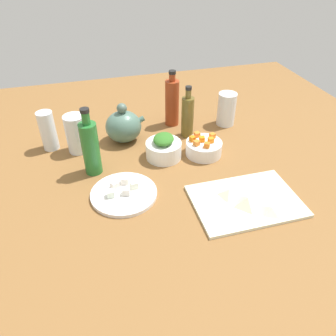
{
  "coord_description": "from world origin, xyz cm",
  "views": [
    {
      "loc": [
        -22.23,
        -80.71,
        69.59
      ],
      "look_at": [
        0.0,
        0.0,
        8.0
      ],
      "focal_mm": 35.12,
      "sensor_mm": 36.0,
      "label": 1
    }
  ],
  "objects_px": {
    "drinking_glass_2": "(76,134)",
    "drinking_glass_0": "(48,131)",
    "cutting_board": "(246,201)",
    "plate_tofu": "(124,194)",
    "bowl_greens": "(164,150)",
    "teapot": "(124,126)",
    "bottle_2": "(188,116)",
    "drinking_glass_1": "(226,109)",
    "bowl_carrots": "(204,148)",
    "bottle_0": "(172,102)",
    "bottle_1": "(90,147)"
  },
  "relations": [
    {
      "from": "bowl_greens",
      "to": "bowl_carrots",
      "type": "distance_m",
      "value": 0.15
    },
    {
      "from": "bottle_2",
      "to": "drinking_glass_2",
      "type": "distance_m",
      "value": 0.42
    },
    {
      "from": "bowl_greens",
      "to": "drinking_glass_2",
      "type": "height_order",
      "value": "drinking_glass_2"
    },
    {
      "from": "bowl_carrots",
      "to": "bottle_1",
      "type": "bearing_deg",
      "value": -179.87
    },
    {
      "from": "teapot",
      "to": "bottle_1",
      "type": "height_order",
      "value": "bottle_1"
    },
    {
      "from": "cutting_board",
      "to": "teapot",
      "type": "height_order",
      "value": "teapot"
    },
    {
      "from": "bowl_carrots",
      "to": "drinking_glass_2",
      "type": "relative_size",
      "value": 0.92
    },
    {
      "from": "cutting_board",
      "to": "bottle_0",
      "type": "height_order",
      "value": "bottle_0"
    },
    {
      "from": "bowl_carrots",
      "to": "drinking_glass_1",
      "type": "bearing_deg",
      "value": 48.84
    },
    {
      "from": "bowl_carrots",
      "to": "bottle_2",
      "type": "relative_size",
      "value": 0.64
    },
    {
      "from": "cutting_board",
      "to": "drinking_glass_2",
      "type": "height_order",
      "value": "drinking_glass_2"
    },
    {
      "from": "cutting_board",
      "to": "bowl_carrots",
      "type": "bearing_deg",
      "value": 96.43
    },
    {
      "from": "drinking_glass_1",
      "to": "drinking_glass_2",
      "type": "bearing_deg",
      "value": -175.67
    },
    {
      "from": "drinking_glass_0",
      "to": "drinking_glass_1",
      "type": "distance_m",
      "value": 0.7
    },
    {
      "from": "bottle_1",
      "to": "bottle_2",
      "type": "height_order",
      "value": "bottle_1"
    },
    {
      "from": "plate_tofu",
      "to": "bottle_0",
      "type": "height_order",
      "value": "bottle_0"
    },
    {
      "from": "bowl_carrots",
      "to": "bottle_1",
      "type": "height_order",
      "value": "bottle_1"
    },
    {
      "from": "drinking_glass_0",
      "to": "drinking_glass_1",
      "type": "height_order",
      "value": "drinking_glass_0"
    },
    {
      "from": "bowl_greens",
      "to": "drinking_glass_0",
      "type": "relative_size",
      "value": 0.86
    },
    {
      "from": "drinking_glass_2",
      "to": "bowl_greens",
      "type": "bearing_deg",
      "value": -23.46
    },
    {
      "from": "cutting_board",
      "to": "plate_tofu",
      "type": "relative_size",
      "value": 1.55
    },
    {
      "from": "teapot",
      "to": "bottle_1",
      "type": "bearing_deg",
      "value": -127.57
    },
    {
      "from": "plate_tofu",
      "to": "bowl_greens",
      "type": "xyz_separation_m",
      "value": [
        0.17,
        0.17,
        0.02
      ]
    },
    {
      "from": "drinking_glass_2",
      "to": "bottle_2",
      "type": "bearing_deg",
      "value": -0.13
    },
    {
      "from": "teapot",
      "to": "cutting_board",
      "type": "bearing_deg",
      "value": -56.97
    },
    {
      "from": "plate_tofu",
      "to": "drinking_glass_2",
      "type": "relative_size",
      "value": 1.45
    },
    {
      "from": "cutting_board",
      "to": "drinking_glass_1",
      "type": "relative_size",
      "value": 2.34
    },
    {
      "from": "drinking_glass_2",
      "to": "drinking_glass_0",
      "type": "bearing_deg",
      "value": 155.63
    },
    {
      "from": "bottle_0",
      "to": "bottle_1",
      "type": "distance_m",
      "value": 0.43
    },
    {
      "from": "bottle_2",
      "to": "drinking_glass_1",
      "type": "xyz_separation_m",
      "value": [
        0.18,
        0.05,
        -0.02
      ]
    },
    {
      "from": "teapot",
      "to": "bottle_2",
      "type": "bearing_deg",
      "value": -6.16
    },
    {
      "from": "bottle_2",
      "to": "drinking_glass_0",
      "type": "bearing_deg",
      "value": 174.97
    },
    {
      "from": "drinking_glass_1",
      "to": "drinking_glass_2",
      "type": "relative_size",
      "value": 0.96
    },
    {
      "from": "bowl_greens",
      "to": "teapot",
      "type": "bearing_deg",
      "value": 127.56
    },
    {
      "from": "bottle_1",
      "to": "bottle_0",
      "type": "bearing_deg",
      "value": 36.08
    },
    {
      "from": "drinking_glass_0",
      "to": "drinking_glass_2",
      "type": "bearing_deg",
      "value": -24.37
    },
    {
      "from": "bottle_1",
      "to": "drinking_glass_0",
      "type": "height_order",
      "value": "bottle_1"
    },
    {
      "from": "bowl_greens",
      "to": "bottle_1",
      "type": "xyz_separation_m",
      "value": [
        -0.25,
        -0.02,
        0.07
      ]
    },
    {
      "from": "plate_tofu",
      "to": "bowl_carrots",
      "type": "xyz_separation_m",
      "value": [
        0.31,
        0.15,
        0.02
      ]
    },
    {
      "from": "plate_tofu",
      "to": "drinking_glass_1",
      "type": "bearing_deg",
      "value": 35.19
    },
    {
      "from": "bowl_greens",
      "to": "bottle_2",
      "type": "distance_m",
      "value": 0.19
    },
    {
      "from": "cutting_board",
      "to": "bottle_1",
      "type": "height_order",
      "value": "bottle_1"
    },
    {
      "from": "bowl_carrots",
      "to": "bowl_greens",
      "type": "bearing_deg",
      "value": 172.28
    },
    {
      "from": "teapot",
      "to": "drinking_glass_1",
      "type": "bearing_deg",
      "value": 2.69
    },
    {
      "from": "teapot",
      "to": "drinking_glass_2",
      "type": "xyz_separation_m",
      "value": [
        -0.17,
        -0.03,
        0.01
      ]
    },
    {
      "from": "drinking_glass_2",
      "to": "cutting_board",
      "type": "bearing_deg",
      "value": -42.31
    },
    {
      "from": "teapot",
      "to": "bottle_0",
      "type": "height_order",
      "value": "bottle_0"
    },
    {
      "from": "bowl_greens",
      "to": "bottle_0",
      "type": "relative_size",
      "value": 0.55
    },
    {
      "from": "cutting_board",
      "to": "bottle_2",
      "type": "xyz_separation_m",
      "value": [
        -0.05,
        0.42,
        0.08
      ]
    },
    {
      "from": "drinking_glass_0",
      "to": "drinking_glass_1",
      "type": "bearing_deg",
      "value": 0.09
    }
  ]
}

